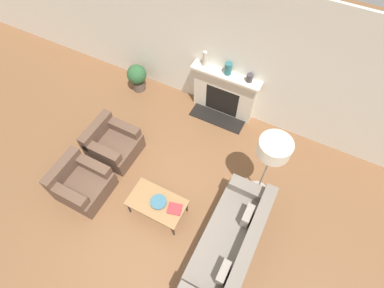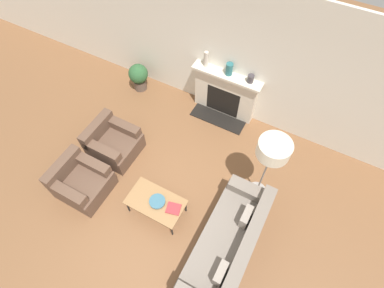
% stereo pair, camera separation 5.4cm
% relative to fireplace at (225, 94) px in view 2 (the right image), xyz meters
% --- Properties ---
extents(ground_plane, '(18.00, 18.00, 0.00)m').
position_rel_fireplace_xyz_m(ground_plane, '(0.04, -3.02, -0.54)').
color(ground_plane, brown).
extents(wall_back, '(18.00, 0.06, 2.90)m').
position_rel_fireplace_xyz_m(wall_back, '(0.04, 0.14, 0.91)').
color(wall_back, silver).
rests_on(wall_back, ground_plane).
extents(fireplace, '(1.46, 0.59, 1.10)m').
position_rel_fireplace_xyz_m(fireplace, '(0.00, 0.00, 0.00)').
color(fireplace, beige).
rests_on(fireplace, ground_plane).
extents(couch, '(0.81, 2.13, 0.79)m').
position_rel_fireplace_xyz_m(couch, '(1.36, -2.79, -0.23)').
color(couch, slate).
rests_on(couch, ground_plane).
extents(armchair_near, '(0.88, 0.84, 0.71)m').
position_rel_fireplace_xyz_m(armchair_near, '(-1.50, -3.00, -0.26)').
color(armchair_near, brown).
rests_on(armchair_near, ground_plane).
extents(armchair_far, '(0.88, 0.84, 0.71)m').
position_rel_fireplace_xyz_m(armchair_far, '(-1.50, -2.02, -0.26)').
color(armchair_far, brown).
rests_on(armchair_far, ground_plane).
extents(coffee_table, '(0.99, 0.57, 0.41)m').
position_rel_fireplace_xyz_m(coffee_table, '(-0.04, -2.72, -0.16)').
color(coffee_table, olive).
rests_on(coffee_table, ground_plane).
extents(bowl, '(0.28, 0.28, 0.05)m').
position_rel_fireplace_xyz_m(bowl, '(-0.01, -2.72, -0.09)').
color(bowl, '#38667A').
rests_on(bowl, coffee_table).
extents(book, '(0.28, 0.25, 0.02)m').
position_rel_fireplace_xyz_m(book, '(0.30, -2.69, -0.11)').
color(book, '#9E2D33').
rests_on(book, coffee_table).
extents(floor_lamp, '(0.52, 0.52, 1.60)m').
position_rel_fireplace_xyz_m(floor_lamp, '(1.41, -1.51, 0.85)').
color(floor_lamp, gray).
rests_on(floor_lamp, ground_plane).
extents(mantel_vase_left, '(0.09, 0.09, 0.34)m').
position_rel_fireplace_xyz_m(mantel_vase_left, '(-0.48, 0.01, 0.73)').
color(mantel_vase_left, beige).
rests_on(mantel_vase_left, fireplace).
extents(mantel_vase_center_left, '(0.14, 0.14, 0.25)m').
position_rel_fireplace_xyz_m(mantel_vase_center_left, '(0.02, 0.01, 0.69)').
color(mantel_vase_center_left, '#28666B').
rests_on(mantel_vase_center_left, fireplace).
extents(mantel_vase_center_right, '(0.13, 0.13, 0.16)m').
position_rel_fireplace_xyz_m(mantel_vase_center_right, '(0.47, 0.01, 0.64)').
color(mantel_vase_center_right, '#3D383D').
rests_on(mantel_vase_center_right, fireplace).
extents(potted_plant, '(0.45, 0.45, 0.67)m').
position_rel_fireplace_xyz_m(potted_plant, '(-2.03, -0.28, -0.15)').
color(potted_plant, brown).
rests_on(potted_plant, ground_plane).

